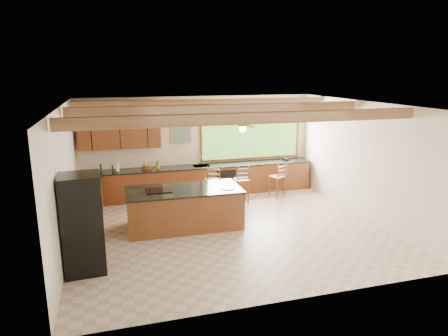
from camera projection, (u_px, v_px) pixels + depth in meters
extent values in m
plane|color=beige|center=(229.00, 229.00, 9.66)|extent=(7.20, 7.20, 0.00)
cube|color=silver|center=(199.00, 145.00, 12.35)|extent=(7.20, 0.04, 3.00)
cube|color=silver|center=(288.00, 216.00, 6.27)|extent=(7.20, 0.04, 3.00)
cube|color=silver|center=(64.00, 180.00, 8.34)|extent=(0.04, 6.50, 3.00)
cube|color=silver|center=(362.00, 160.00, 10.28)|extent=(0.04, 6.50, 3.00)
cube|color=#A06E50|center=(229.00, 104.00, 8.96)|extent=(7.20, 6.50, 0.04)
cube|color=#9D7B4E|center=(254.00, 118.00, 7.50)|extent=(7.10, 0.15, 0.22)
cube|color=#9D7B4E|center=(223.00, 109.00, 9.46)|extent=(7.10, 0.15, 0.22)
cube|color=#9D7B4E|center=(205.00, 103.00, 11.14)|extent=(7.10, 0.15, 0.22)
cube|color=brown|center=(120.00, 137.00, 11.44)|extent=(2.30, 0.35, 0.70)
cube|color=#ECE7CC|center=(119.00, 116.00, 11.24)|extent=(2.60, 0.50, 0.48)
cylinder|color=#FFEABF|center=(93.00, 125.00, 11.10)|extent=(0.10, 0.10, 0.01)
cylinder|color=#FFEABF|center=(144.00, 123.00, 11.48)|extent=(0.10, 0.10, 0.01)
cube|color=#88C446|center=(251.00, 137.00, 12.74)|extent=(3.20, 0.04, 1.30)
cube|color=#BF8F3A|center=(181.00, 135.00, 12.09)|extent=(0.64, 0.03, 0.54)
cube|color=#42785D|center=(181.00, 135.00, 12.07)|extent=(0.54, 0.01, 0.44)
cube|color=brown|center=(202.00, 181.00, 12.28)|extent=(7.00, 0.65, 0.88)
cube|color=black|center=(201.00, 166.00, 12.17)|extent=(7.04, 0.69, 0.04)
cube|color=brown|center=(88.00, 207.00, 9.94)|extent=(0.65, 2.35, 0.88)
cube|color=black|center=(87.00, 189.00, 9.84)|extent=(0.69, 2.39, 0.04)
cube|color=black|center=(226.00, 183.00, 12.16)|extent=(0.60, 0.02, 0.78)
cube|color=silver|center=(201.00, 166.00, 12.17)|extent=(0.50, 0.38, 0.03)
cylinder|color=silver|center=(200.00, 160.00, 12.32)|extent=(0.03, 0.03, 0.30)
cylinder|color=silver|center=(201.00, 156.00, 12.19)|extent=(0.03, 0.20, 0.03)
cylinder|color=white|center=(117.00, 167.00, 11.43)|extent=(0.11, 0.11, 0.27)
cylinder|color=#193F1E|center=(101.00, 168.00, 11.42)|extent=(0.06, 0.06, 0.22)
cylinder|color=#193F1E|center=(113.00, 168.00, 11.45)|extent=(0.05, 0.05, 0.18)
cube|color=black|center=(286.00, 159.00, 12.91)|extent=(0.23, 0.21, 0.09)
cube|color=brown|center=(184.00, 209.00, 9.73)|extent=(2.74, 1.30, 0.92)
cube|color=black|center=(184.00, 190.00, 9.62)|extent=(2.78, 1.34, 0.04)
cube|color=black|center=(158.00, 190.00, 9.46)|extent=(0.61, 0.49, 0.02)
cylinder|color=white|center=(228.00, 188.00, 9.64)|extent=(0.33, 0.33, 0.02)
cube|color=black|center=(82.00, 224.00, 7.43)|extent=(0.78, 0.76, 1.90)
cube|color=silver|center=(103.00, 222.00, 7.53)|extent=(0.02, 0.05, 1.74)
cube|color=brown|center=(213.00, 181.00, 11.26)|extent=(0.50, 0.50, 0.04)
cylinder|color=brown|center=(209.00, 195.00, 11.15)|extent=(0.04, 0.04, 0.69)
cylinder|color=brown|center=(221.00, 194.00, 11.24)|extent=(0.04, 0.04, 0.69)
cylinder|color=brown|center=(206.00, 192.00, 11.46)|extent=(0.04, 0.04, 0.69)
cylinder|color=brown|center=(217.00, 191.00, 11.55)|extent=(0.04, 0.04, 0.69)
cube|color=brown|center=(242.00, 180.00, 11.45)|extent=(0.45, 0.45, 0.04)
cylinder|color=brown|center=(238.00, 194.00, 11.34)|extent=(0.04, 0.04, 0.67)
cylinder|color=brown|center=(249.00, 193.00, 11.42)|extent=(0.04, 0.04, 0.67)
cylinder|color=brown|center=(234.00, 191.00, 11.64)|extent=(0.04, 0.04, 0.67)
cylinder|color=brown|center=(245.00, 190.00, 11.73)|extent=(0.04, 0.04, 0.67)
cube|color=brown|center=(277.00, 177.00, 11.98)|extent=(0.50, 0.50, 0.04)
cylinder|color=brown|center=(274.00, 189.00, 11.88)|extent=(0.04, 0.04, 0.62)
cylinder|color=brown|center=(283.00, 188.00, 11.96)|extent=(0.04, 0.04, 0.62)
cylinder|color=brown|center=(270.00, 186.00, 12.16)|extent=(0.04, 0.04, 0.62)
cylinder|color=brown|center=(279.00, 186.00, 12.24)|extent=(0.04, 0.04, 0.62)
cube|color=brown|center=(281.00, 175.00, 12.47)|extent=(0.40, 0.40, 0.04)
cylinder|color=brown|center=(279.00, 185.00, 12.38)|extent=(0.03, 0.03, 0.56)
cylinder|color=brown|center=(287.00, 185.00, 12.45)|extent=(0.03, 0.03, 0.56)
cylinder|color=brown|center=(275.00, 183.00, 12.63)|extent=(0.03, 0.03, 0.56)
cylinder|color=brown|center=(283.00, 182.00, 12.71)|extent=(0.03, 0.03, 0.56)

